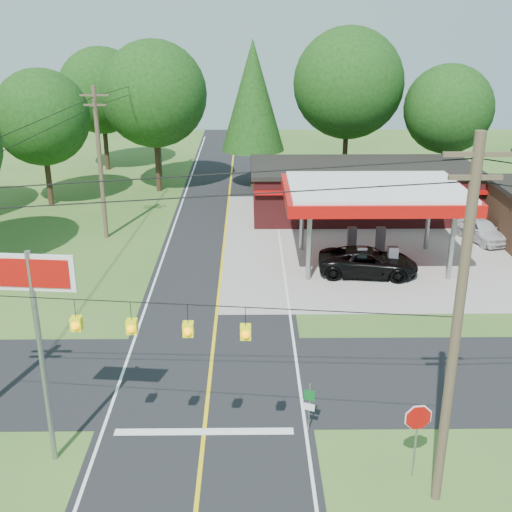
{
  "coord_description": "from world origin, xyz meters",
  "views": [
    {
      "loc": [
        1.68,
        -23.06,
        14.3
      ],
      "look_at": [
        2.0,
        7.0,
        2.8
      ],
      "focal_mm": 45.0,
      "sensor_mm": 36.0,
      "label": 1
    }
  ],
  "objects_px": {
    "suv_car": "(368,262)",
    "octagonal_stop_sign": "(418,423)",
    "gas_canopy": "(375,195)",
    "sedan_car": "(481,230)",
    "big_stop_sign": "(35,307)"
  },
  "relations": [
    {
      "from": "gas_canopy",
      "to": "suv_car",
      "type": "distance_m",
      "value": 3.94
    },
    {
      "from": "suv_car",
      "to": "sedan_car",
      "type": "height_order",
      "value": "suv_car"
    },
    {
      "from": "big_stop_sign",
      "to": "suv_car",
      "type": "bearing_deg",
      "value": 50.23
    },
    {
      "from": "big_stop_sign",
      "to": "sedan_car",
      "type": "bearing_deg",
      "value": 45.01
    },
    {
      "from": "sedan_car",
      "to": "big_stop_sign",
      "type": "xyz_separation_m",
      "value": [
        -22.0,
        -22.01,
        4.96
      ]
    },
    {
      "from": "sedan_car",
      "to": "octagonal_stop_sign",
      "type": "bearing_deg",
      "value": -130.71
    },
    {
      "from": "suv_car",
      "to": "octagonal_stop_sign",
      "type": "height_order",
      "value": "octagonal_stop_sign"
    },
    {
      "from": "gas_canopy",
      "to": "sedan_car",
      "type": "relative_size",
      "value": 2.39
    },
    {
      "from": "sedan_car",
      "to": "big_stop_sign",
      "type": "relative_size",
      "value": 0.58
    },
    {
      "from": "suv_car",
      "to": "octagonal_stop_sign",
      "type": "bearing_deg",
      "value": -178.5
    },
    {
      "from": "octagonal_stop_sign",
      "to": "suv_car",
      "type": "bearing_deg",
      "value": 85.02
    },
    {
      "from": "suv_car",
      "to": "big_stop_sign",
      "type": "relative_size",
      "value": 0.75
    },
    {
      "from": "gas_canopy",
      "to": "sedan_car",
      "type": "distance_m",
      "value": 9.61
    },
    {
      "from": "suv_car",
      "to": "big_stop_sign",
      "type": "height_order",
      "value": "big_stop_sign"
    },
    {
      "from": "big_stop_sign",
      "to": "octagonal_stop_sign",
      "type": "xyz_separation_m",
      "value": [
        12.0,
        -1.0,
        -3.65
      ]
    }
  ]
}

